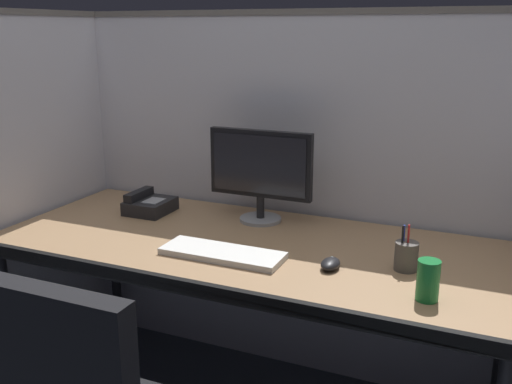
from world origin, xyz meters
The scene contains 9 objects.
cubicle_partition_rear centered at (0.00, 0.74, 0.79)m, with size 2.21×0.06×1.57m.
cubicle_partition_left centered at (-0.99, 0.20, 0.79)m, with size 0.06×1.41×1.57m.
desk centered at (0.00, 0.29, 0.69)m, with size 1.90×0.80×0.74m.
monitor_center centered at (-0.07, 0.54, 0.96)m, with size 0.43×0.17×0.37m.
keyboard_main centered at (-0.03, 0.14, 0.75)m, with size 0.43×0.15×0.02m, color silver.
computer_mouse centered at (0.34, 0.18, 0.76)m, with size 0.06×0.10×0.04m.
desk_phone centered at (-0.55, 0.46, 0.77)m, with size 0.17×0.19×0.09m.
soda_can centered at (0.66, 0.08, 0.80)m, with size 0.07×0.07×0.12m, color #197233.
pen_cup centered at (0.57, 0.27, 0.79)m, with size 0.08×0.08×0.16m.
Camera 1 is at (0.82, -1.53, 1.50)m, focal length 40.87 mm.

